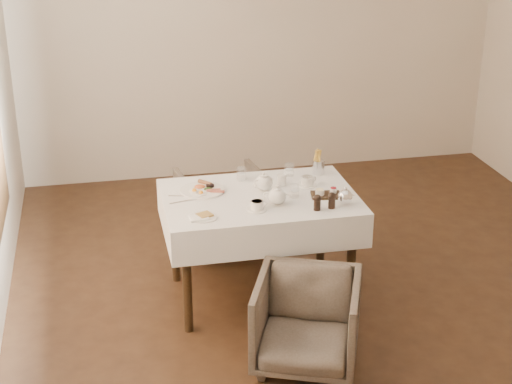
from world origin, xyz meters
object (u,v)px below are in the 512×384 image
object	(u,v)px
table	(259,212)
armchair_far	(224,210)
breakfast_plate	(203,189)
armchair_near	(307,322)
teapot_centre	(264,181)

from	to	relation	value
table	armchair_far	size ratio (longest dim) A/B	1.94
table	breakfast_plate	distance (m)	0.41
armchair_near	breakfast_plate	size ratio (longest dim) A/B	2.07
table	breakfast_plate	xyz separation A→B (m)	(-0.36, 0.16, 0.13)
armchair_far	teapot_centre	xyz separation A→B (m)	(0.15, -0.75, 0.52)
table	armchair_near	xyz separation A→B (m)	(0.10, -0.83, -0.36)
table	breakfast_plate	size ratio (longest dim) A/B	4.29
armchair_near	teapot_centre	distance (m)	1.07
teapot_centre	table	bearing A→B (deg)	-143.61
table	armchair_near	world-z (taller)	table
table	teapot_centre	bearing A→B (deg)	60.38
armchair_near	armchair_far	world-z (taller)	armchair_far
breakfast_plate	armchair_far	bearing A→B (deg)	51.72
breakfast_plate	teapot_centre	distance (m)	0.42
table	armchair_near	bearing A→B (deg)	-82.86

